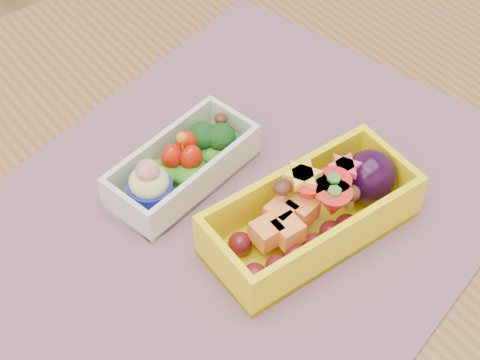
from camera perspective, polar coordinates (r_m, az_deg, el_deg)
table at (r=0.83m, az=0.89°, el=-5.31°), size 1.20×0.80×0.75m
placemat at (r=0.74m, az=-0.22°, el=-2.49°), size 0.62×0.53×0.00m
bento_white at (r=0.75m, az=-4.21°, el=1.00°), size 0.16×0.09×0.06m
bento_yellow at (r=0.70m, az=5.45°, el=-2.32°), size 0.20×0.09×0.06m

